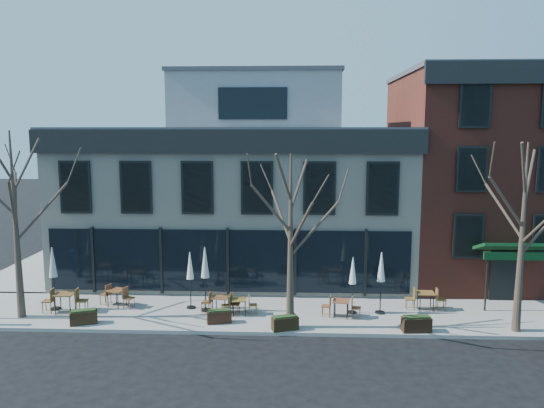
{
  "coord_description": "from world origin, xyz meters",
  "views": [
    {
      "loc": [
        3.16,
        -24.49,
        8.13
      ],
      "look_at": [
        2.01,
        2.0,
        4.35
      ],
      "focal_mm": 35.0,
      "sensor_mm": 36.0,
      "label": 1
    }
  ],
  "objects": [
    {
      "name": "umbrella_4",
      "position": [
        6.91,
        -2.08,
        2.07
      ],
      "size": [
        0.44,
        0.44,
        2.72
      ],
      "color": "black",
      "rests_on": "sidewalk_front"
    },
    {
      "name": "red_brick_building",
      "position": [
        13.0,
        4.98,
        5.64
      ],
      "size": [
        8.2,
        11.78,
        11.18
      ],
      "color": "maroon",
      "rests_on": "ground"
    },
    {
      "name": "cafe_set_1",
      "position": [
        -4.87,
        -1.66,
        0.63
      ],
      "size": [
        1.81,
        1.06,
        0.94
      ],
      "color": "brown",
      "rests_on": "sidewalk_front"
    },
    {
      "name": "umbrella_0",
      "position": [
        -7.5,
        -2.2,
        2.14
      ],
      "size": [
        0.45,
        0.45,
        2.81
      ],
      "color": "black",
      "rests_on": "sidewalk_front"
    },
    {
      "name": "ground",
      "position": [
        0.0,
        0.0,
        0.0
      ],
      "size": [
        120.0,
        120.0,
        0.0
      ],
      "primitive_type": "plane",
      "color": "black",
      "rests_on": "ground"
    },
    {
      "name": "planter_1",
      "position": [
        0.05,
        -3.54,
        0.43
      ],
      "size": [
        1.07,
        0.63,
        0.56
      ],
      "color": "black",
      "rests_on": "sidewalk_front"
    },
    {
      "name": "cafe_set_2",
      "position": [
        -0.05,
        -2.38,
        0.62
      ],
      "size": [
        1.76,
        0.78,
        0.91
      ],
      "color": "brown",
      "rests_on": "sidewalk_front"
    },
    {
      "name": "cafe_set_3",
      "position": [
        0.78,
        -2.51,
        0.58
      ],
      "size": [
        1.61,
        0.7,
        0.83
      ],
      "color": "brown",
      "rests_on": "sidewalk_front"
    },
    {
      "name": "umbrella_1",
      "position": [
        -1.47,
        -1.78,
        1.96
      ],
      "size": [
        0.41,
        0.41,
        2.56
      ],
      "color": "black",
      "rests_on": "sidewalk_front"
    },
    {
      "name": "sidewalk_side",
      "position": [
        -11.25,
        6.0,
        0.07
      ],
      "size": [
        4.5,
        12.0,
        0.15
      ],
      "primitive_type": "cube",
      "color": "gray",
      "rests_on": "ground"
    },
    {
      "name": "cafe_set_5",
      "position": [
        9.0,
        -1.51,
        0.64
      ],
      "size": [
        1.82,
        0.75,
        0.95
      ],
      "color": "brown",
      "rests_on": "sidewalk_front"
    },
    {
      "name": "planter_2",
      "position": [
        2.8,
        -4.2,
        0.44
      ],
      "size": [
        1.13,
        0.74,
        0.59
      ],
      "color": "black",
      "rests_on": "sidewalk_front"
    },
    {
      "name": "corner_building",
      "position": [
        0.07,
        5.07,
        4.72
      ],
      "size": [
        18.39,
        10.39,
        11.1
      ],
      "color": "beige",
      "rests_on": "ground"
    },
    {
      "name": "umbrella_2",
      "position": [
        -0.75,
        -2.11,
        2.18
      ],
      "size": [
        0.46,
        0.46,
        2.88
      ],
      "color": "black",
      "rests_on": "sidewalk_front"
    },
    {
      "name": "cafe_set_4",
      "position": [
        5.16,
        -2.64,
        0.61
      ],
      "size": [
        1.75,
        0.79,
        0.9
      ],
      "color": "brown",
      "rests_on": "sidewalk_front"
    },
    {
      "name": "umbrella_3",
      "position": [
        5.69,
        -2.1,
        1.91
      ],
      "size": [
        0.4,
        0.4,
        2.5
      ],
      "color": "black",
      "rests_on": "sidewalk_front"
    },
    {
      "name": "planter_0",
      "position": [
        -5.51,
        -3.92,
        0.45
      ],
      "size": [
        1.16,
        0.79,
        0.6
      ],
      "color": "black",
      "rests_on": "sidewalk_front"
    },
    {
      "name": "tree_corner",
      "position": [
        -8.49,
        -3.2,
        4.25
      ],
      "size": [
        3.93,
        3.98,
        7.92
      ],
      "color": "#382B21",
      "rests_on": "sidewalk_front"
    },
    {
      "name": "planter_3",
      "position": [
        8.01,
        -4.15,
        0.47
      ],
      "size": [
        1.19,
        0.6,
        0.64
      ],
      "color": "black",
      "rests_on": "sidewalk_front"
    },
    {
      "name": "tree_right",
      "position": [
        12.01,
        -3.9,
        4.02
      ],
      "size": [
        3.72,
        3.77,
        7.48
      ],
      "color": "#382B21",
      "rests_on": "sidewalk_front"
    },
    {
      "name": "tree_mid",
      "position": [
        3.01,
        -3.9,
        3.79
      ],
      "size": [
        3.5,
        3.55,
        7.04
      ],
      "color": "#382B21",
      "rests_on": "sidewalk_front"
    },
    {
      "name": "cafe_set_0",
      "position": [
        -6.87,
        -2.55,
        0.69
      ],
      "size": [
        2.0,
        0.85,
        1.04
      ],
      "color": "brown",
      "rests_on": "sidewalk_front"
    },
    {
      "name": "sidewalk_front",
      "position": [
        3.25,
        -2.15,
        0.07
      ],
      "size": [
        33.5,
        4.7,
        0.15
      ],
      "primitive_type": "cube",
      "color": "gray",
      "rests_on": "ground"
    }
  ]
}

